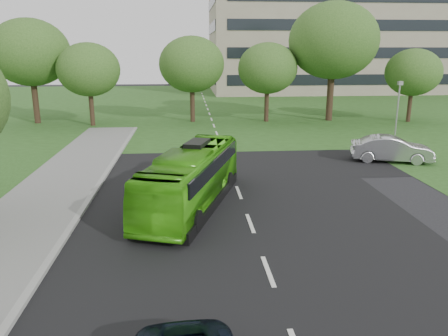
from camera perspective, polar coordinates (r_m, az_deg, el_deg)
name	(u,v)px	position (r m, az deg, el deg)	size (l,w,h in m)	color
ground	(258,245)	(16.07, 4.47, -9.95)	(160.00, 160.00, 0.00)	black
street_surfaces	(212,132)	(37.78, -1.60, 4.75)	(120.00, 120.00, 0.15)	black
office_building	(330,16)	(80.33, 13.62, 18.74)	(40.10, 20.10, 25.00)	gray
tree_park_a	(89,70)	(42.48, -17.26, 12.16)	(5.68, 5.68, 7.55)	black
tree_park_b	(192,64)	(43.02, -4.24, 13.34)	(6.25, 6.25, 8.20)	black
tree_park_c	(267,68)	(43.24, 5.70, 12.82)	(5.72, 5.72, 7.59)	black
tree_park_d	(333,41)	(45.02, 14.11, 15.81)	(8.62, 8.62, 11.40)	black
tree_park_e	(413,72)	(46.60, 23.48, 11.38)	(5.27, 5.27, 7.03)	black
tree_park_f	(30,53)	(45.71, -23.99, 13.61)	(7.30, 7.30, 9.75)	black
bus	(192,178)	(19.52, -4.26, -1.29)	(2.18, 9.33, 2.60)	#41A814
sedan	(391,149)	(29.40, 21.02, 2.33)	(1.71, 4.91, 1.62)	#ABACB1
camera_pole	(398,101)	(38.60, 21.82, 8.15)	(0.45, 0.41, 4.42)	gray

